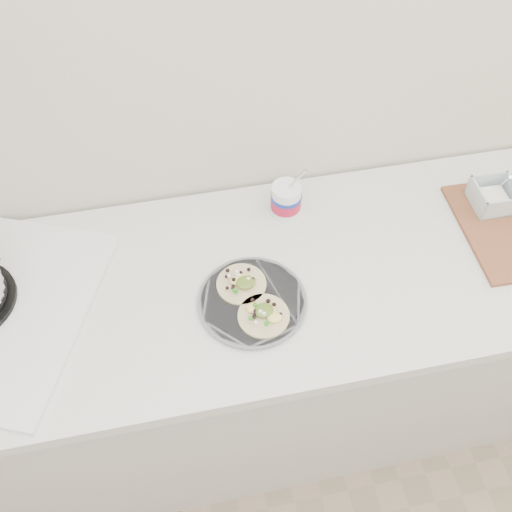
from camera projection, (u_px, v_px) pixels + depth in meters
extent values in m
cube|color=beige|center=(217.00, 76.00, 1.35)|extent=(3.50, 0.05, 2.60)
cube|color=beige|center=(246.00, 359.00, 1.86)|extent=(2.40, 0.62, 0.86)
cube|color=silver|center=(245.00, 284.00, 1.49)|extent=(2.44, 0.66, 0.04)
cylinder|color=slate|center=(252.00, 302.00, 1.43)|extent=(0.26, 0.26, 0.01)
cylinder|color=slate|center=(252.00, 301.00, 1.42)|extent=(0.27, 0.27, 0.00)
cylinder|color=white|center=(286.00, 200.00, 1.58)|extent=(0.08, 0.08, 0.10)
cylinder|color=#B31331|center=(286.00, 201.00, 1.58)|extent=(0.09, 0.09, 0.04)
cylinder|color=#192D99|center=(286.00, 196.00, 1.57)|extent=(0.09, 0.09, 0.01)
cube|color=white|center=(492.00, 199.00, 1.61)|extent=(0.07, 0.07, 0.03)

